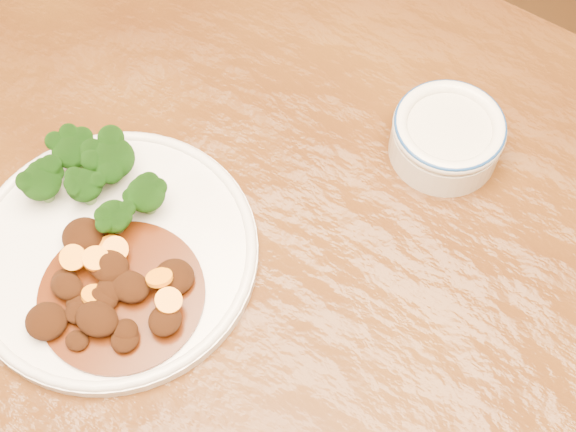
% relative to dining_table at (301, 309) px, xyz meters
% --- Properties ---
extents(dining_table, '(1.61, 1.09, 0.75)m').
position_rel_dining_table_xyz_m(dining_table, '(0.00, 0.00, 0.00)').
color(dining_table, '#522E0E').
rests_on(dining_table, ground).
extents(dinner_plate, '(0.29, 0.29, 0.02)m').
position_rel_dining_table_xyz_m(dinner_plate, '(-0.18, -0.07, 0.09)').
color(dinner_plate, silver).
rests_on(dinner_plate, dining_table).
extents(broccoli_florets, '(0.14, 0.10, 0.05)m').
position_rel_dining_table_xyz_m(broccoli_florets, '(-0.23, -0.01, 0.12)').
color(broccoli_florets, '#65924B').
rests_on(broccoli_florets, dinner_plate).
extents(mince_stew, '(0.17, 0.16, 0.03)m').
position_rel_dining_table_xyz_m(mince_stew, '(-0.15, -0.11, 0.10)').
color(mince_stew, '#491A07').
rests_on(mince_stew, dinner_plate).
extents(dip_bowl, '(0.12, 0.12, 0.05)m').
position_rel_dining_table_xyz_m(dip_bowl, '(0.07, 0.20, 0.11)').
color(dip_bowl, silver).
rests_on(dip_bowl, dining_table).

